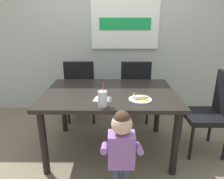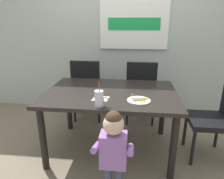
{
  "view_description": "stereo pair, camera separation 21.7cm",
  "coord_description": "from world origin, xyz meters",
  "px_view_note": "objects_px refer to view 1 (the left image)",
  "views": [
    {
      "loc": [
        0.04,
        -2.16,
        1.5
      ],
      "look_at": [
        0.02,
        -0.1,
        0.8
      ],
      "focal_mm": 32.83,
      "sensor_mm": 36.0,
      "label": 1
    },
    {
      "loc": [
        0.25,
        -2.15,
        1.5
      ],
      "look_at": [
        0.02,
        -0.1,
        0.8
      ],
      "focal_mm": 32.83,
      "sensor_mm": 36.0,
      "label": 2
    }
  ],
  "objects_px": {
    "dining_chair_far": "(213,109)",
    "snack_plate": "(140,99)",
    "dining_table": "(110,99)",
    "peeled_banana": "(141,97)",
    "paper_napkin": "(102,99)",
    "toddler_standing": "(121,146)",
    "dining_chair_left": "(81,88)",
    "milk_cup": "(103,100)",
    "dining_chair_right": "(135,88)"
  },
  "relations": [
    {
      "from": "snack_plate",
      "to": "peeled_banana",
      "type": "xyz_separation_m",
      "value": [
        0.01,
        -0.01,
        0.03
      ]
    },
    {
      "from": "toddler_standing",
      "to": "milk_cup",
      "type": "bearing_deg",
      "value": 118.53
    },
    {
      "from": "dining_table",
      "to": "toddler_standing",
      "type": "relative_size",
      "value": 1.74
    },
    {
      "from": "dining_table",
      "to": "peeled_banana",
      "type": "bearing_deg",
      "value": -39.51
    },
    {
      "from": "dining_chair_far",
      "to": "snack_plate",
      "type": "relative_size",
      "value": 4.17
    },
    {
      "from": "paper_napkin",
      "to": "dining_chair_far",
      "type": "bearing_deg",
      "value": 10.06
    },
    {
      "from": "dining_chair_right",
      "to": "peeled_banana",
      "type": "height_order",
      "value": "dining_chair_right"
    },
    {
      "from": "toddler_standing",
      "to": "dining_chair_right",
      "type": "bearing_deg",
      "value": 80.3
    },
    {
      "from": "dining_chair_far",
      "to": "peeled_banana",
      "type": "height_order",
      "value": "dining_chair_far"
    },
    {
      "from": "dining_chair_left",
      "to": "dining_chair_right",
      "type": "distance_m",
      "value": 0.8
    },
    {
      "from": "paper_napkin",
      "to": "milk_cup",
      "type": "bearing_deg",
      "value": -84.4
    },
    {
      "from": "dining_chair_right",
      "to": "dining_chair_far",
      "type": "relative_size",
      "value": 1.0
    },
    {
      "from": "dining_chair_left",
      "to": "paper_napkin",
      "type": "bearing_deg",
      "value": 110.61
    },
    {
      "from": "dining_chair_far",
      "to": "paper_napkin",
      "type": "bearing_deg",
      "value": -79.94
    },
    {
      "from": "dining_chair_left",
      "to": "dining_chair_right",
      "type": "xyz_separation_m",
      "value": [
        0.8,
        -0.0,
        0.0
      ]
    },
    {
      "from": "toddler_standing",
      "to": "paper_napkin",
      "type": "distance_m",
      "value": 0.57
    },
    {
      "from": "peeled_banana",
      "to": "dining_chair_left",
      "type": "bearing_deg",
      "value": 127.07
    },
    {
      "from": "dining_chair_far",
      "to": "snack_plate",
      "type": "xyz_separation_m",
      "value": [
        -0.87,
        -0.24,
        0.21
      ]
    },
    {
      "from": "toddler_standing",
      "to": "dining_chair_left",
      "type": "bearing_deg",
      "value": 110.61
    },
    {
      "from": "toddler_standing",
      "to": "milk_cup",
      "type": "xyz_separation_m",
      "value": [
        -0.17,
        0.3,
        0.29
      ]
    },
    {
      "from": "dining_table",
      "to": "peeled_banana",
      "type": "distance_m",
      "value": 0.43
    },
    {
      "from": "dining_chair_right",
      "to": "toddler_standing",
      "type": "bearing_deg",
      "value": 80.3
    },
    {
      "from": "milk_cup",
      "to": "paper_napkin",
      "type": "relative_size",
      "value": 1.65
    },
    {
      "from": "dining_chair_far",
      "to": "snack_plate",
      "type": "bearing_deg",
      "value": -74.65
    },
    {
      "from": "dining_chair_far",
      "to": "peeled_banana",
      "type": "xyz_separation_m",
      "value": [
        -0.86,
        -0.25,
        0.23
      ]
    },
    {
      "from": "dining_table",
      "to": "dining_chair_far",
      "type": "distance_m",
      "value": 1.18
    },
    {
      "from": "paper_napkin",
      "to": "toddler_standing",
      "type": "bearing_deg",
      "value": -69.39
    },
    {
      "from": "toddler_standing",
      "to": "milk_cup",
      "type": "distance_m",
      "value": 0.45
    },
    {
      "from": "toddler_standing",
      "to": "snack_plate",
      "type": "relative_size",
      "value": 3.64
    },
    {
      "from": "dining_chair_left",
      "to": "dining_chair_far",
      "type": "xyz_separation_m",
      "value": [
        1.63,
        -0.76,
        0.0
      ]
    },
    {
      "from": "dining_chair_right",
      "to": "paper_napkin",
      "type": "height_order",
      "value": "dining_chair_right"
    },
    {
      "from": "dining_chair_far",
      "to": "milk_cup",
      "type": "height_order",
      "value": "milk_cup"
    },
    {
      "from": "milk_cup",
      "to": "toddler_standing",
      "type": "bearing_deg",
      "value": -61.47
    },
    {
      "from": "toddler_standing",
      "to": "paper_napkin",
      "type": "relative_size",
      "value": 5.59
    },
    {
      "from": "dining_chair_far",
      "to": "peeled_banana",
      "type": "distance_m",
      "value": 0.93
    },
    {
      "from": "dining_chair_left",
      "to": "toddler_standing",
      "type": "height_order",
      "value": "dining_chair_left"
    },
    {
      "from": "peeled_banana",
      "to": "paper_napkin",
      "type": "relative_size",
      "value": 1.16
    },
    {
      "from": "milk_cup",
      "to": "dining_table",
      "type": "bearing_deg",
      "value": 81.79
    },
    {
      "from": "dining_chair_right",
      "to": "paper_napkin",
      "type": "xyz_separation_m",
      "value": [
        -0.43,
        -0.98,
        0.21
      ]
    },
    {
      "from": "dining_chair_left",
      "to": "toddler_standing",
      "type": "xyz_separation_m",
      "value": [
        0.55,
        -1.47,
        -0.02
      ]
    },
    {
      "from": "dining_table",
      "to": "dining_chair_far",
      "type": "relative_size",
      "value": 1.52
    },
    {
      "from": "snack_plate",
      "to": "dining_chair_left",
      "type": "bearing_deg",
      "value": 127.07
    },
    {
      "from": "dining_table",
      "to": "dining_chair_left",
      "type": "height_order",
      "value": "dining_chair_left"
    },
    {
      "from": "dining_table",
      "to": "milk_cup",
      "type": "distance_m",
      "value": 0.45
    },
    {
      "from": "dining_chair_left",
      "to": "paper_napkin",
      "type": "relative_size",
      "value": 6.4
    },
    {
      "from": "dining_chair_right",
      "to": "snack_plate",
      "type": "bearing_deg",
      "value": 87.2
    },
    {
      "from": "dining_chair_left",
      "to": "milk_cup",
      "type": "relative_size",
      "value": 3.88
    },
    {
      "from": "paper_napkin",
      "to": "peeled_banana",
      "type": "bearing_deg",
      "value": -4.01
    },
    {
      "from": "peeled_banana",
      "to": "dining_chair_right",
      "type": "bearing_deg",
      "value": 87.72
    },
    {
      "from": "dining_chair_right",
      "to": "milk_cup",
      "type": "distance_m",
      "value": 1.26
    }
  ]
}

